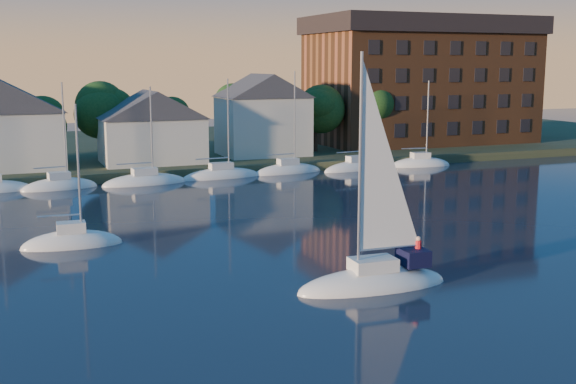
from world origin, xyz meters
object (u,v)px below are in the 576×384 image
clubhouse_centre (151,126)px  clubhouse_east (263,114)px  hero_sailboat (375,277)px  condo_block (421,79)px  drifting_sailboat_left (72,245)px

clubhouse_centre → clubhouse_east: 14.17m
clubhouse_east → hero_sailboat: hero_sailboat is taller
clubhouse_centre → condo_block: (40.00, 7.95, 4.66)m
condo_block → clubhouse_east: bearing=-167.1°
condo_block → drifting_sailboat_left: bearing=-142.4°
clubhouse_centre → hero_sailboat: hero_sailboat is taller
clubhouse_east → hero_sailboat: size_ratio=0.77×
clubhouse_east → drifting_sailboat_left: bearing=-127.3°
condo_block → hero_sailboat: bearing=-124.1°
clubhouse_east → condo_block: (26.00, 5.95, 3.79)m
condo_block → drifting_sailboat_left: size_ratio=2.94×
clubhouse_centre → clubhouse_east: bearing=8.1°
hero_sailboat → drifting_sailboat_left: bearing=-44.4°
drifting_sailboat_left → hero_sailboat: bearing=-44.1°
clubhouse_centre → drifting_sailboat_left: size_ratio=1.10×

